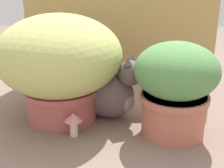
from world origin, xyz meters
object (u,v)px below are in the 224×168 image
object	(u,v)px
leafy_planter	(175,85)
cat	(111,92)
mushroom_ornament_red	(69,105)
grass_planter	(60,62)
mushroom_ornament_pink	(73,120)

from	to	relation	value
leafy_planter	cat	xyz separation A→B (m)	(-0.26, 0.14, -0.09)
leafy_planter	mushroom_ornament_red	world-z (taller)	leafy_planter
cat	mushroom_ornament_red	distance (m)	0.20
mushroom_ornament_red	grass_planter	bearing A→B (deg)	123.37
grass_planter	leafy_planter	size ratio (longest dim) A/B	1.42
mushroom_ornament_pink	mushroom_ornament_red	bearing A→B (deg)	109.48
cat	mushroom_ornament_pink	size ratio (longest dim) A/B	3.53
grass_planter	cat	world-z (taller)	grass_planter
leafy_planter	mushroom_ornament_pink	xyz separation A→B (m)	(-0.40, -0.04, -0.14)
cat	mushroom_ornament_red	world-z (taller)	cat
grass_planter	mushroom_ornament_pink	xyz separation A→B (m)	(0.08, -0.17, -0.20)
grass_planter	leafy_planter	xyz separation A→B (m)	(0.48, -0.13, -0.06)
cat	mushroom_ornament_pink	world-z (taller)	cat
mushroom_ornament_pink	mushroom_ornament_red	distance (m)	0.11
grass_planter	cat	bearing A→B (deg)	3.86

